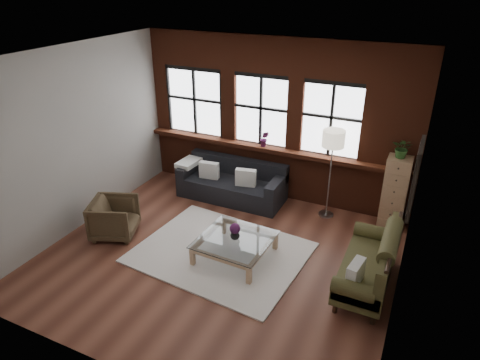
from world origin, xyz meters
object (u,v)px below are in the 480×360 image
at_px(dark_sofa, 232,181).
at_px(floor_lamp, 330,171).
at_px(vase, 235,235).
at_px(coffee_table, 235,248).
at_px(vintage_settee, 367,260).
at_px(drawer_chest, 395,192).
at_px(armchair, 114,218).

height_order(dark_sofa, floor_lamp, floor_lamp).
bearing_deg(vase, dark_sofa, 117.52).
distance_m(dark_sofa, coffee_table, 2.07).
height_order(vintage_settee, floor_lamp, floor_lamp).
distance_m(coffee_table, vase, 0.27).
distance_m(vase, floor_lamp, 2.26).
relative_size(vintage_settee, floor_lamp, 0.92).
xyz_separation_m(dark_sofa, floor_lamp, (1.95, 0.13, 0.55)).
bearing_deg(coffee_table, drawer_chest, 44.57).
xyz_separation_m(dark_sofa, coffee_table, (0.95, -1.83, -0.21)).
distance_m(dark_sofa, floor_lamp, 2.03).
relative_size(vase, floor_lamp, 0.09).
xyz_separation_m(vintage_settee, vase, (-2.04, -0.19, -0.02)).
height_order(drawer_chest, floor_lamp, floor_lamp).
xyz_separation_m(vintage_settee, drawer_chest, (0.11, 1.93, 0.21)).
relative_size(dark_sofa, armchair, 2.86).
distance_m(drawer_chest, floor_lamp, 1.19).
height_order(armchair, vase, armchair).
relative_size(vintage_settee, armchair, 2.29).
distance_m(vintage_settee, drawer_chest, 1.95).
height_order(dark_sofa, drawer_chest, drawer_chest).
height_order(vintage_settee, armchair, vintage_settee).
bearing_deg(drawer_chest, floor_lamp, -172.16).
bearing_deg(vase, coffee_table, 90.00).
bearing_deg(armchair, dark_sofa, -52.88).
xyz_separation_m(vase, floor_lamp, (1.00, 1.96, 0.49)).
xyz_separation_m(dark_sofa, armchair, (-1.26, -2.11, -0.05)).
xyz_separation_m(dark_sofa, vintage_settee, (2.99, -1.64, 0.07)).
xyz_separation_m(drawer_chest, floor_lamp, (-1.15, -0.16, 0.26)).
relative_size(armchair, drawer_chest, 0.56).
bearing_deg(coffee_table, dark_sofa, 117.52).
distance_m(vintage_settee, armchair, 4.28).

